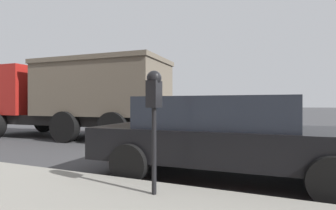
# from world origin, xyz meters

# --- Properties ---
(ground_plane) EXTENTS (220.00, 220.00, 0.00)m
(ground_plane) POSITION_xyz_m (0.00, 0.00, 0.00)
(ground_plane) COLOR #424244
(parking_meter) EXTENTS (0.21, 0.19, 1.56)m
(parking_meter) POSITION_xyz_m (-2.69, 0.41, 1.34)
(parking_meter) COLOR black
(parking_meter) RESTS_ON sidewalk
(car_black) EXTENTS (2.26, 4.67, 1.41)m
(car_black) POSITION_xyz_m (-0.99, -0.15, 0.75)
(car_black) COLOR black
(car_black) RESTS_ON ground_plane
(dump_truck) EXTENTS (3.04, 7.60, 2.89)m
(dump_truck) POSITION_xyz_m (2.25, 6.20, 1.64)
(dump_truck) COLOR black
(dump_truck) RESTS_ON ground_plane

